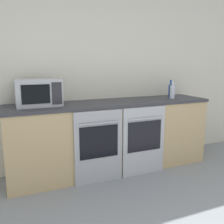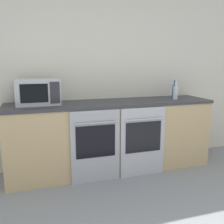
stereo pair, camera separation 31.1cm
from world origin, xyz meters
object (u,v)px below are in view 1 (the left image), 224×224
(oven_left, at_px, (99,147))
(bottle_clear, at_px, (172,91))
(oven_right, at_px, (144,141))
(bottle_blue, at_px, (170,90))
(microwave, at_px, (38,92))

(oven_left, bearing_deg, bottle_clear, 11.88)
(oven_left, xyz_separation_m, oven_right, (0.61, 0.00, 0.00))
(oven_left, height_order, oven_right, same)
(bottle_clear, bearing_deg, bottle_blue, 65.78)
(oven_left, distance_m, oven_right, 0.61)
(bottle_clear, relative_size, bottle_blue, 1.01)
(microwave, bearing_deg, bottle_blue, 0.20)
(oven_left, height_order, bottle_blue, bottle_blue)
(oven_right, distance_m, bottle_blue, 0.94)
(oven_right, bearing_deg, bottle_clear, 23.17)
(oven_right, relative_size, bottle_blue, 3.50)
(bottle_blue, bearing_deg, oven_left, -163.71)
(bottle_clear, bearing_deg, oven_right, -156.83)
(oven_left, height_order, microwave, microwave)
(oven_right, bearing_deg, bottle_blue, 29.71)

